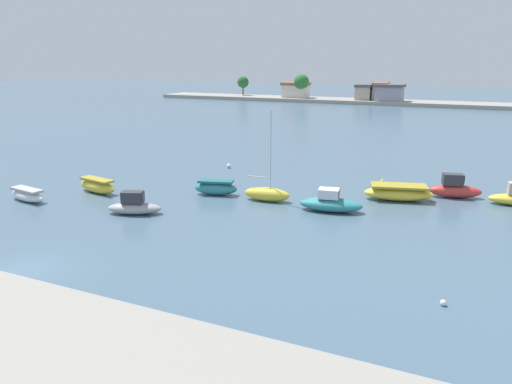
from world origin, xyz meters
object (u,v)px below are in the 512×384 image
at_px(moored_boat_2, 134,206).
at_px(moored_boat_4, 267,194).
at_px(mooring_buoy_4, 382,182).
at_px(mooring_buoy_0, 443,303).
at_px(moored_boat_3, 216,188).
at_px(moored_boat_1, 97,186).
at_px(mooring_buoy_3, 229,166).
at_px(moored_boat_0, 27,195).
at_px(moored_boat_5, 331,203).
at_px(moored_boat_7, 455,189).
at_px(moored_boat_6, 398,193).

distance_m(moored_boat_2, moored_boat_4, 10.22).
relative_size(moored_boat_4, mooring_buoy_4, 19.10).
xyz_separation_m(moored_boat_4, mooring_buoy_4, (7.38, 9.25, -0.40)).
bearing_deg(mooring_buoy_0, moored_boat_3, 146.88).
height_order(moored_boat_3, mooring_buoy_4, moored_boat_3).
xyz_separation_m(moored_boat_3, mooring_buoy_4, (11.91, 9.35, -0.40)).
bearing_deg(moored_boat_4, moored_boat_1, -169.69).
xyz_separation_m(moored_boat_4, mooring_buoy_3, (-8.20, 9.29, -0.37)).
relative_size(moored_boat_0, moored_boat_1, 0.94).
xyz_separation_m(moored_boat_0, moored_boat_4, (17.21, 7.81, 0.09)).
bearing_deg(moored_boat_0, mooring_buoy_3, 71.03).
distance_m(moored_boat_4, mooring_buoy_0, 18.32).
bearing_deg(moored_boat_3, mooring_buoy_3, 95.95).
relative_size(mooring_buoy_3, mooring_buoy_4, 1.15).
relative_size(moored_boat_1, moored_boat_5, 0.87).
distance_m(moored_boat_2, mooring_buoy_4, 21.99).
distance_m(moored_boat_2, moored_boat_5, 14.31).
xyz_separation_m(moored_boat_5, moored_boat_7, (8.18, 7.61, 0.12)).
bearing_deg(moored_boat_4, moored_boat_5, -10.12).
xyz_separation_m(moored_boat_0, mooring_buoy_0, (31.00, -4.25, -0.35)).
relative_size(moored_boat_6, moored_boat_7, 1.34).
bearing_deg(mooring_buoy_4, mooring_buoy_3, 179.83).
xyz_separation_m(mooring_buoy_0, mooring_buoy_3, (-21.98, 21.35, 0.07)).
xyz_separation_m(moored_boat_5, mooring_buoy_3, (-13.49, 9.83, -0.39)).
bearing_deg(mooring_buoy_4, moored_boat_5, -102.02).
bearing_deg(mooring_buoy_3, mooring_buoy_0, -44.16).
height_order(moored_boat_5, moored_boat_6, moored_boat_5).
relative_size(moored_boat_5, moored_boat_7, 1.14).
height_order(moored_boat_3, moored_boat_4, moored_boat_4).
xyz_separation_m(moored_boat_1, mooring_buoy_4, (21.27, 12.88, -0.40)).
relative_size(moored_boat_7, mooring_buoy_3, 9.87).
height_order(moored_boat_0, moored_boat_3, moored_boat_3).
bearing_deg(moored_boat_6, mooring_buoy_3, 150.21).
bearing_deg(mooring_buoy_0, mooring_buoy_4, 106.74).
height_order(moored_boat_2, moored_boat_6, moored_boat_2).
bearing_deg(moored_boat_3, moored_boat_4, -14.02).
distance_m(moored_boat_0, moored_boat_2, 9.76).
distance_m(moored_boat_1, mooring_buoy_3, 14.13).
bearing_deg(moored_boat_0, mooring_buoy_4, 43.58).
bearing_deg(moored_boat_2, moored_boat_3, 45.33).
height_order(moored_boat_3, mooring_buoy_3, moored_boat_3).
bearing_deg(moored_boat_6, moored_boat_7, 18.27).
distance_m(mooring_buoy_3, mooring_buoy_4, 15.58).
bearing_deg(mooring_buoy_0, moored_boat_5, 126.38).
height_order(moored_boat_3, moored_boat_7, moored_boat_7).
height_order(moored_boat_5, mooring_buoy_3, moored_boat_5).
distance_m(moored_boat_6, mooring_buoy_3, 18.29).
xyz_separation_m(moored_boat_3, moored_boat_5, (9.83, -0.43, 0.02)).
relative_size(moored_boat_3, moored_boat_7, 0.88).
height_order(moored_boat_1, moored_boat_2, moored_boat_2).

